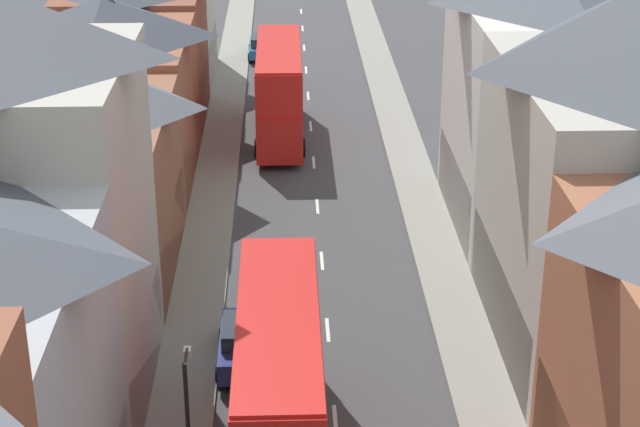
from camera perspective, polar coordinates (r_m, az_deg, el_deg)
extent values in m
cube|color=gray|center=(53.56, -5.67, 1.21)|extent=(2.20, 104.00, 0.14)
cube|color=gray|center=(53.85, 5.22, 1.36)|extent=(2.20, 104.00, 0.14)
cube|color=silver|center=(35.80, 0.82, -10.99)|extent=(0.14, 1.80, 0.01)
cube|color=silver|center=(40.88, 0.41, -6.22)|extent=(0.14, 1.80, 0.01)
cube|color=silver|center=(46.19, 0.10, -2.53)|extent=(0.14, 1.80, 0.01)
cube|color=silver|center=(51.64, -0.14, 0.39)|extent=(0.14, 1.80, 0.01)
cube|color=silver|center=(57.21, -0.34, 2.74)|extent=(0.14, 1.80, 0.01)
cube|color=silver|center=(62.85, -0.50, 4.68)|extent=(0.14, 1.80, 0.01)
cube|color=silver|center=(68.56, -0.64, 6.30)|extent=(0.14, 1.80, 0.01)
cube|color=silver|center=(74.31, -0.75, 7.66)|extent=(0.14, 1.80, 0.01)
cube|color=silver|center=(80.10, -0.85, 8.83)|extent=(0.14, 1.80, 0.01)
cube|color=silver|center=(85.91, -0.94, 9.84)|extent=(0.14, 1.80, 0.01)
cube|color=silver|center=(91.75, -1.01, 10.73)|extent=(0.14, 1.80, 0.01)
cube|color=#BCB7A8|center=(35.22, -16.07, -1.50)|extent=(8.00, 9.14, 11.87)
cube|color=maroon|center=(36.48, -9.24, -7.63)|extent=(0.12, 8.41, 3.20)
cube|color=brown|center=(44.84, -13.00, 1.03)|extent=(8.00, 10.32, 7.19)
cube|color=olive|center=(45.04, -7.85, -1.23)|extent=(0.12, 9.49, 3.20)
pyramid|color=#565B66|center=(43.30, -13.57, 6.84)|extent=(8.00, 10.32, 2.30)
cube|color=brown|center=(42.83, -12.98, 7.63)|extent=(0.60, 0.90, 1.32)
cube|color=brown|center=(45.68, -11.91, 8.84)|extent=(0.60, 0.90, 1.53)
cube|color=#935138|center=(54.47, -11.11, 5.40)|extent=(8.00, 10.62, 7.52)
cube|color=olive|center=(54.68, -6.85, 3.35)|extent=(0.12, 9.77, 3.20)
pyramid|color=#383D47|center=(53.23, -11.51, 10.23)|extent=(8.00, 10.62, 1.91)
cube|color=brown|center=(63.55, -9.88, 8.23)|extent=(8.00, 8.61, 7.83)
cube|color=maroon|center=(63.77, -6.20, 6.33)|extent=(0.12, 7.92, 3.20)
cube|color=beige|center=(72.10, -8.99, 10.01)|extent=(8.00, 9.12, 7.61)
cube|color=maroon|center=(72.27, -5.75, 8.40)|extent=(0.12, 8.39, 3.20)
cube|color=#BCB7A8|center=(39.33, 15.52, 0.00)|extent=(8.00, 11.72, 10.32)
cube|color=olive|center=(39.88, 9.54, -4.78)|extent=(0.12, 10.78, 3.20)
pyramid|color=#474C56|center=(37.29, 16.62, 9.40)|extent=(8.00, 11.72, 2.97)
cube|color=silver|center=(49.09, 11.97, 5.05)|extent=(8.00, 9.97, 10.32)
cube|color=#1E5133|center=(49.53, 7.20, 1.15)|extent=(0.12, 9.17, 3.20)
cube|color=red|center=(60.38, -2.17, 5.51)|extent=(2.44, 10.80, 2.50)
cube|color=red|center=(59.69, -2.20, 7.71)|extent=(2.44, 10.58, 2.30)
cube|color=red|center=(59.37, -2.22, 8.82)|extent=(2.39, 10.37, 0.10)
cube|color=#28333D|center=(65.44, -2.17, 7.12)|extent=(2.20, 0.10, 1.20)
cube|color=#28333D|center=(64.83, -2.20, 9.08)|extent=(2.20, 0.10, 1.10)
cube|color=#28333D|center=(60.33, -3.31, 5.72)|extent=(0.06, 9.18, 0.90)
cube|color=#28333D|center=(59.68, -3.36, 7.78)|extent=(0.06, 9.18, 0.90)
cube|color=yellow|center=(64.63, -2.22, 9.76)|extent=(1.34, 0.08, 0.32)
cylinder|color=black|center=(63.94, -3.25, 5.44)|extent=(0.30, 1.00, 1.00)
cylinder|color=black|center=(63.93, -1.06, 5.47)|extent=(0.30, 1.00, 1.00)
cylinder|color=black|center=(57.97, -3.36, 3.51)|extent=(0.30, 1.00, 1.00)
cylinder|color=black|center=(57.96, -0.94, 3.54)|extent=(0.30, 1.00, 1.00)
cube|color=red|center=(33.00, -2.16, -10.88)|extent=(2.44, 10.80, 2.50)
cube|color=red|center=(31.70, -2.22, -7.30)|extent=(2.44, 10.58, 2.30)
cube|color=red|center=(31.11, -2.26, -5.40)|extent=(2.39, 10.37, 0.10)
cube|color=#28333D|center=(37.44, -2.16, -6.00)|extent=(2.20, 0.10, 1.20)
cube|color=#28333D|center=(36.36, -2.22, -2.85)|extent=(2.20, 0.10, 1.10)
cube|color=#28333D|center=(32.89, -4.27, -10.54)|extent=(0.06, 9.18, 0.90)
cube|color=#28333D|center=(31.69, -4.39, -7.17)|extent=(0.06, 9.18, 0.90)
cube|color=yellow|center=(36.01, -2.24, -1.71)|extent=(1.34, 0.08, 0.32)
cylinder|color=black|center=(36.45, -4.08, -9.42)|extent=(0.30, 1.00, 1.00)
cylinder|color=black|center=(36.43, -0.19, -9.37)|extent=(0.30, 1.00, 1.00)
cube|color=silver|center=(43.29, -2.14, -3.42)|extent=(1.70, 4.45, 0.76)
cube|color=#28333D|center=(42.78, -2.16, -2.75)|extent=(1.46, 2.23, 0.60)
cylinder|color=black|center=(44.70, -3.23, -3.07)|extent=(0.20, 0.62, 0.62)
cylinder|color=black|center=(44.69, -1.05, -3.04)|extent=(0.20, 0.62, 0.62)
cylinder|color=black|center=(42.25, -3.29, -4.74)|extent=(0.20, 0.62, 0.62)
cylinder|color=black|center=(42.24, -0.98, -4.71)|extent=(0.20, 0.62, 0.62)
cube|color=#4C515B|center=(70.41, -2.16, 7.29)|extent=(1.70, 4.50, 0.68)
cube|color=#28333D|center=(70.02, -2.17, 7.75)|extent=(1.46, 2.25, 0.60)
cylinder|color=black|center=(71.86, -2.84, 7.33)|extent=(0.20, 0.62, 0.62)
cylinder|color=black|center=(71.85, -1.47, 7.35)|extent=(0.20, 0.62, 0.62)
cylinder|color=black|center=(69.18, -2.86, 6.69)|extent=(0.20, 0.62, 0.62)
cylinder|color=black|center=(69.17, -1.45, 6.71)|extent=(0.20, 0.62, 0.62)
cube|color=navy|center=(38.61, -4.08, -7.02)|extent=(1.70, 4.17, 0.80)
cube|color=#28333D|center=(38.07, -4.12, -6.27)|extent=(1.46, 2.08, 0.60)
cylinder|color=black|center=(39.96, -5.24, -6.58)|extent=(0.20, 0.62, 0.62)
cylinder|color=black|center=(39.90, -2.78, -6.56)|extent=(0.20, 0.62, 0.62)
cylinder|color=black|center=(37.75, -5.43, -8.55)|extent=(0.20, 0.62, 0.62)
cylinder|color=black|center=(37.68, -2.82, -8.53)|extent=(0.20, 0.62, 0.62)
cube|color=#236093|center=(77.51, -3.13, 8.79)|extent=(1.70, 4.19, 0.67)
cube|color=#28333D|center=(77.15, -3.15, 9.20)|extent=(1.46, 2.10, 0.60)
cylinder|color=black|center=(78.88, -3.74, 8.78)|extent=(0.20, 0.62, 0.62)
cylinder|color=black|center=(78.84, -2.49, 8.80)|extent=(0.20, 0.62, 0.62)
cylinder|color=black|center=(76.37, -3.79, 8.29)|extent=(0.20, 0.62, 0.62)
cylinder|color=black|center=(76.33, -2.50, 8.31)|extent=(0.20, 0.62, 0.62)
cylinder|color=black|center=(28.93, -7.17, -7.65)|extent=(0.08, 0.90, 0.08)
cube|color=beige|center=(29.36, -7.09, -7.33)|extent=(0.20, 0.32, 0.20)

